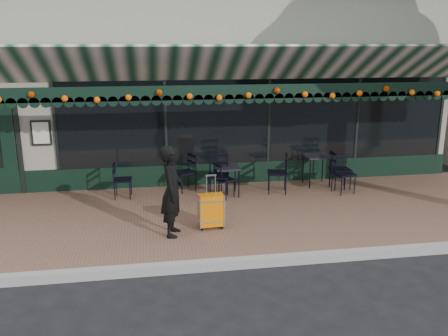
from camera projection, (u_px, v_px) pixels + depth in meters
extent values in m
plane|color=black|center=(243.00, 265.00, 7.49)|extent=(80.00, 80.00, 0.00)
cube|color=brown|center=(223.00, 216.00, 9.38)|extent=(18.00, 4.00, 0.15)
cube|color=#9E9E99|center=(244.00, 263.00, 7.39)|extent=(18.00, 0.16, 0.15)
cube|color=#9B9786|center=(192.00, 81.00, 14.54)|extent=(12.00, 8.00, 4.50)
cube|color=black|center=(260.00, 120.00, 11.05)|extent=(9.20, 0.04, 2.00)
cube|color=silver|center=(41.00, 133.00, 10.29)|extent=(0.42, 0.04, 0.55)
cube|color=black|center=(219.00, 92.00, 9.26)|extent=(12.00, 0.03, 0.28)
cylinder|color=orange|center=(219.00, 94.00, 9.21)|extent=(11.60, 0.12, 0.12)
imported|color=black|center=(172.00, 191.00, 8.09)|extent=(0.49, 0.64, 1.58)
cube|color=orange|center=(211.00, 210.00, 8.49)|extent=(0.45, 0.27, 0.58)
cube|color=black|center=(211.00, 226.00, 8.57)|extent=(0.45, 0.27, 0.06)
cube|color=silver|center=(211.00, 185.00, 8.37)|extent=(0.19, 0.04, 0.36)
cube|color=black|center=(317.00, 156.00, 11.00)|extent=(0.58, 0.58, 0.04)
cylinder|color=black|center=(310.00, 174.00, 10.82)|extent=(0.03, 0.03, 0.68)
cylinder|color=black|center=(330.00, 173.00, 10.89)|extent=(0.03, 0.03, 0.68)
cylinder|color=black|center=(303.00, 169.00, 11.28)|extent=(0.03, 0.03, 0.68)
cylinder|color=black|center=(323.00, 168.00, 11.36)|extent=(0.03, 0.03, 0.68)
cube|color=black|center=(227.00, 168.00, 10.27)|extent=(0.52, 0.52, 0.03)
cylinder|color=black|center=(219.00, 185.00, 10.11)|extent=(0.03, 0.03, 0.61)
cylinder|color=black|center=(239.00, 184.00, 10.18)|extent=(0.03, 0.03, 0.61)
cylinder|color=black|center=(216.00, 179.00, 10.53)|extent=(0.03, 0.03, 0.61)
cylinder|color=black|center=(235.00, 179.00, 10.59)|extent=(0.03, 0.03, 0.61)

